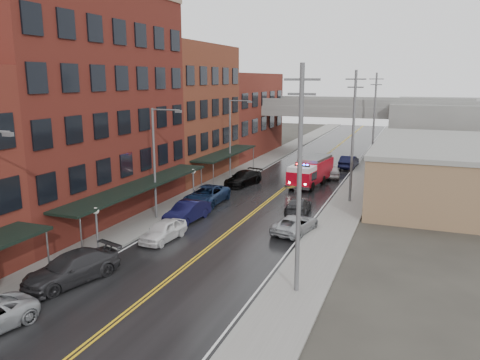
% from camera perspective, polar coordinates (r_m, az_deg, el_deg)
% --- Properties ---
extents(road, '(11.00, 160.00, 0.02)m').
position_cam_1_polar(road, '(41.41, 2.30, -3.49)').
color(road, black).
rests_on(road, ground).
extents(sidewalk_left, '(3.00, 160.00, 0.15)m').
position_cam_1_polar(sidewalk_left, '(44.18, -6.71, -2.47)').
color(sidewalk_left, slate).
rests_on(sidewalk_left, ground).
extents(sidewalk_right, '(3.00, 160.00, 0.15)m').
position_cam_1_polar(sidewalk_right, '(39.76, 12.35, -4.35)').
color(sidewalk_right, slate).
rests_on(sidewalk_right, ground).
extents(curb_left, '(0.30, 160.00, 0.15)m').
position_cam_1_polar(curb_left, '(43.46, -4.78, -2.68)').
color(curb_left, gray).
rests_on(curb_left, ground).
extents(curb_right, '(0.30, 160.00, 0.15)m').
position_cam_1_polar(curb_right, '(40.02, 10.01, -4.14)').
color(curb_right, gray).
rests_on(curb_right, ground).
extents(brick_building_b, '(9.00, 20.00, 18.00)m').
position_cam_1_polar(brick_building_b, '(40.35, -19.40, 8.39)').
color(brick_building_b, maroon).
rests_on(brick_building_b, ground).
extents(brick_building_c, '(9.00, 15.00, 15.00)m').
position_cam_1_polar(brick_building_c, '(54.96, -7.40, 8.25)').
color(brick_building_c, brown).
rests_on(brick_building_c, ground).
extents(brick_building_far, '(9.00, 20.00, 12.00)m').
position_cam_1_polar(brick_building_far, '(70.92, -0.61, 8.01)').
color(brick_building_far, maroon).
rests_on(brick_building_far, ground).
extents(tan_building, '(14.00, 22.00, 5.00)m').
position_cam_1_polar(tan_building, '(48.69, 24.49, 0.80)').
color(tan_building, '#886149').
rests_on(tan_building, ground).
extents(right_far_block, '(18.00, 30.00, 8.00)m').
position_cam_1_polar(right_far_block, '(78.30, 24.88, 5.82)').
color(right_far_block, slate).
rests_on(right_far_block, ground).
extents(awning_1, '(2.60, 18.00, 3.09)m').
position_cam_1_polar(awning_1, '(37.72, -11.99, -0.65)').
color(awning_1, black).
rests_on(awning_1, ground).
extents(awning_2, '(2.60, 13.00, 3.09)m').
position_cam_1_polar(awning_2, '(52.98, -1.71, 3.28)').
color(awning_2, black).
rests_on(awning_2, ground).
extents(globe_lamp_1, '(0.44, 0.44, 3.12)m').
position_cam_1_polar(globe_lamp_1, '(31.78, -17.12, -4.62)').
color(globe_lamp_1, '#59595B').
rests_on(globe_lamp_1, ground).
extents(globe_lamp_2, '(0.44, 0.44, 3.12)m').
position_cam_1_polar(globe_lamp_2, '(43.26, -5.72, 0.28)').
color(globe_lamp_2, '#59595B').
rests_on(globe_lamp_2, ground).
extents(street_lamp_1, '(2.64, 0.22, 9.00)m').
position_cam_1_polar(street_lamp_1, '(37.64, -10.11, 2.81)').
color(street_lamp_1, '#59595B').
rests_on(street_lamp_1, ground).
extents(street_lamp_2, '(2.64, 0.22, 9.00)m').
position_cam_1_polar(street_lamp_2, '(51.87, -0.97, 5.55)').
color(street_lamp_2, '#59595B').
rests_on(street_lamp_2, ground).
extents(utility_pole_0, '(1.80, 0.24, 12.00)m').
position_cam_1_polar(utility_pole_0, '(23.95, 7.25, 0.27)').
color(utility_pole_0, '#59595B').
rests_on(utility_pole_0, ground).
extents(utility_pole_1, '(1.80, 0.24, 12.00)m').
position_cam_1_polar(utility_pole_1, '(43.42, 13.61, 5.38)').
color(utility_pole_1, '#59595B').
rests_on(utility_pole_1, ground).
extents(utility_pole_2, '(1.80, 0.24, 12.00)m').
position_cam_1_polar(utility_pole_2, '(63.22, 16.04, 7.30)').
color(utility_pole_2, '#59595B').
rests_on(utility_pole_2, ground).
extents(overpass, '(40.00, 10.00, 7.50)m').
position_cam_1_polar(overpass, '(71.12, 10.72, 7.80)').
color(overpass, slate).
rests_on(overpass, ground).
extents(fire_truck, '(3.99, 8.20, 2.90)m').
position_cam_1_polar(fire_truck, '(50.74, 8.63, 1.13)').
color(fire_truck, '#AB0718').
rests_on(fire_truck, ground).
extents(parked_car_left_3, '(3.82, 6.09, 1.65)m').
position_cam_1_polar(parked_car_left_3, '(28.34, -19.85, -10.08)').
color(parked_car_left_3, '#29292B').
rests_on(parked_car_left_3, ground).
extents(parked_car_left_4, '(2.03, 4.38, 1.45)m').
position_cam_1_polar(parked_car_left_4, '(33.70, -9.33, -6.10)').
color(parked_car_left_4, white).
rests_on(parked_car_left_4, ground).
extents(parked_car_left_5, '(2.15, 5.04, 1.62)m').
position_cam_1_polar(parked_car_left_5, '(37.76, -6.46, -3.87)').
color(parked_car_left_5, black).
rests_on(parked_car_left_5, ground).
extents(parked_car_left_6, '(2.79, 5.95, 1.65)m').
position_cam_1_polar(parked_car_left_6, '(42.73, -4.11, -1.89)').
color(parked_car_left_6, '#132549').
rests_on(parked_car_left_6, ground).
extents(parked_car_left_7, '(3.28, 5.65, 1.54)m').
position_cam_1_polar(parked_car_left_7, '(50.21, 0.38, 0.21)').
color(parked_car_left_7, black).
rests_on(parked_car_left_7, ground).
extents(parked_car_right_0, '(3.02, 5.10, 1.33)m').
position_cam_1_polar(parked_car_right_0, '(35.13, 6.77, -5.36)').
color(parked_car_right_0, '#979A9E').
rests_on(parked_car_right_0, ground).
extents(parked_car_right_1, '(2.26, 4.76, 1.34)m').
position_cam_1_polar(parked_car_right_1, '(40.09, 7.11, -3.13)').
color(parked_car_right_1, '#29292C').
rests_on(parked_car_right_1, ground).
extents(parked_car_right_2, '(2.61, 4.84, 1.56)m').
position_cam_1_polar(parked_car_right_2, '(55.31, 11.12, 1.12)').
color(parked_car_right_2, silver).
rests_on(parked_car_right_2, ground).
extents(parked_car_right_3, '(1.98, 5.11, 1.66)m').
position_cam_1_polar(parked_car_right_3, '(61.41, 13.12, 2.17)').
color(parked_car_right_3, black).
rests_on(parked_car_right_3, ground).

